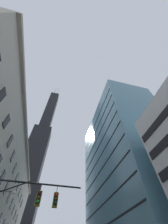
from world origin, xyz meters
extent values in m
cube|color=#B2A893|center=(-10.75, 26.96, 23.69)|extent=(0.70, 65.92, 0.60)
cube|color=black|center=(-10.95, 28.00, 8.20)|extent=(0.14, 1.40, 2.20)
cube|color=black|center=(-10.95, 18.00, 12.40)|extent=(0.14, 1.40, 2.20)
cube|color=black|center=(-10.95, 23.00, 12.40)|extent=(0.14, 1.40, 2.20)
cube|color=black|center=(-10.95, 28.00, 12.40)|extent=(0.14, 1.40, 2.20)
cube|color=black|center=(-10.95, 33.00, 12.40)|extent=(0.14, 1.40, 2.20)
cube|color=black|center=(-10.95, 38.00, 12.40)|extent=(0.14, 1.40, 2.20)
cube|color=black|center=(-10.95, 43.00, 12.40)|extent=(0.14, 1.40, 2.20)
cube|color=black|center=(-10.95, 48.00, 12.40)|extent=(0.14, 1.40, 2.20)
cube|color=black|center=(-10.95, 3.00, 16.60)|extent=(0.14, 1.40, 2.20)
cube|color=black|center=(-10.95, 8.00, 16.60)|extent=(0.14, 1.40, 2.20)
cube|color=black|center=(-10.95, 13.00, 16.60)|extent=(0.14, 1.40, 2.20)
cube|color=black|center=(-10.95, 18.00, 16.60)|extent=(0.14, 1.40, 2.20)
cube|color=black|center=(-10.95, 23.00, 16.60)|extent=(0.14, 1.40, 2.20)
cube|color=black|center=(-10.95, 28.00, 16.60)|extent=(0.14, 1.40, 2.20)
cube|color=black|center=(-10.95, 33.00, 16.60)|extent=(0.14, 1.40, 2.20)
cube|color=black|center=(-10.95, 38.00, 16.60)|extent=(0.14, 1.40, 2.20)
cube|color=black|center=(-10.95, 43.00, 16.60)|extent=(0.14, 1.40, 2.20)
cube|color=black|center=(-10.95, 48.00, 16.60)|extent=(0.14, 1.40, 2.20)
cube|color=black|center=(-20.33, 97.47, 65.71)|extent=(16.87, 16.87, 55.33)
cube|color=black|center=(-20.33, 97.47, 127.96)|extent=(10.84, 10.84, 69.16)
cylinder|color=silver|center=(-22.50, 97.47, 174.24)|extent=(1.20, 1.20, 23.40)
cylinder|color=silver|center=(-18.16, 97.47, 174.24)|extent=(1.20, 1.20, 23.40)
cube|color=teal|center=(19.26, 26.38, 23.09)|extent=(16.53, 34.72, 46.19)
cube|color=black|center=(10.96, 26.38, 12.00)|extent=(0.12, 33.72, 0.24)
cube|color=black|center=(10.96, 26.38, 16.00)|extent=(0.12, 33.72, 0.24)
cube|color=black|center=(10.96, 26.38, 20.00)|extent=(0.12, 33.72, 0.24)
cube|color=black|center=(10.96, 26.38, 24.00)|extent=(0.12, 33.72, 0.24)
cube|color=black|center=(10.96, 26.38, 28.00)|extent=(0.12, 33.72, 0.24)
cube|color=black|center=(10.96, 26.38, 32.00)|extent=(0.12, 33.72, 0.24)
cube|color=black|center=(10.96, 26.38, 36.00)|extent=(0.12, 33.72, 0.24)
cube|color=black|center=(10.96, 26.38, 40.00)|extent=(0.12, 33.72, 0.24)
cylinder|color=black|center=(-3.27, 4.12, 6.46)|extent=(7.52, 0.14, 0.14)
cylinder|color=black|center=(-5.52, 4.12, 5.86)|extent=(3.09, 0.10, 1.56)
cylinder|color=black|center=(-3.02, 4.12, 6.16)|extent=(0.04, 0.04, 0.60)
cube|color=black|center=(-3.02, 4.12, 5.41)|extent=(0.30, 0.30, 0.90)
cube|color=olive|center=(-3.02, 4.29, 5.41)|extent=(0.40, 0.40, 1.04)
sphere|color=#450808|center=(-3.02, 3.96, 5.69)|extent=(0.20, 0.20, 0.20)
sphere|color=#4B3A08|center=(-3.02, 3.96, 5.41)|extent=(0.20, 0.20, 0.20)
sphere|color=green|center=(-3.02, 3.96, 5.13)|extent=(0.20, 0.20, 0.20)
cylinder|color=black|center=(-1.64, 4.12, 6.16)|extent=(0.04, 0.04, 0.60)
cube|color=black|center=(-1.64, 4.12, 5.41)|extent=(0.30, 0.30, 0.90)
cube|color=olive|center=(-1.64, 4.29, 5.41)|extent=(0.40, 0.40, 1.04)
sphere|color=red|center=(-1.64, 3.96, 5.69)|extent=(0.20, 0.20, 0.20)
sphere|color=#4B3A08|center=(-1.64, 3.96, 5.41)|extent=(0.20, 0.20, 0.20)
sphere|color=#083D10|center=(-1.64, 3.96, 5.13)|extent=(0.20, 0.20, 0.20)
cylinder|color=#47474C|center=(-7.11, 9.71, 7.52)|extent=(1.84, 0.10, 0.10)
ellipsoid|color=#EFE5C6|center=(-6.19, 9.71, 7.42)|extent=(0.56, 0.32, 0.24)
camera|label=1|loc=(-2.25, -8.40, 1.60)|focal=20.60mm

